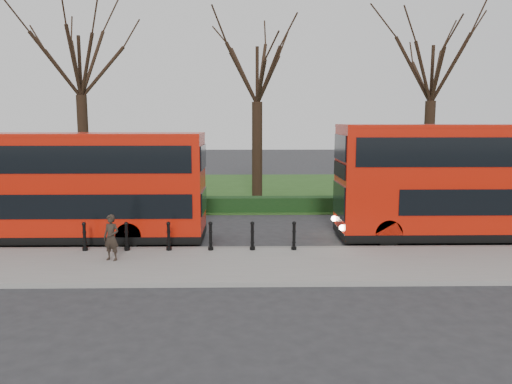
{
  "coord_description": "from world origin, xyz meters",
  "views": [
    {
      "loc": [
        1.43,
        -18.96,
        4.87
      ],
      "look_at": [
        1.77,
        0.5,
        2.0
      ],
      "focal_mm": 35.0,
      "sensor_mm": 36.0,
      "label": 1
    }
  ],
  "objects_px": {
    "bus_lead": "(66,188)",
    "bus_rear": "(483,182)",
    "bollard_row": "(190,237)",
    "pedestrian": "(111,238)"
  },
  "relations": [
    {
      "from": "bus_lead",
      "to": "bollard_row",
      "type": "bearing_deg",
      "value": -21.6
    },
    {
      "from": "bus_lead",
      "to": "pedestrian",
      "type": "distance_m",
      "value": 4.35
    },
    {
      "from": "bus_rear",
      "to": "bus_lead",
      "type": "bearing_deg",
      "value": -179.68
    },
    {
      "from": "bus_lead",
      "to": "bus_rear",
      "type": "height_order",
      "value": "bus_rear"
    },
    {
      "from": "bus_rear",
      "to": "pedestrian",
      "type": "relative_size",
      "value": 7.48
    },
    {
      "from": "bollard_row",
      "to": "bus_rear",
      "type": "relative_size",
      "value": 0.66
    },
    {
      "from": "pedestrian",
      "to": "bus_rear",
      "type": "bearing_deg",
      "value": 32.54
    },
    {
      "from": "pedestrian",
      "to": "bollard_row",
      "type": "bearing_deg",
      "value": 46.08
    },
    {
      "from": "bollard_row",
      "to": "bus_lead",
      "type": "bearing_deg",
      "value": 158.4
    },
    {
      "from": "bollard_row",
      "to": "pedestrian",
      "type": "distance_m",
      "value": 2.79
    }
  ]
}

